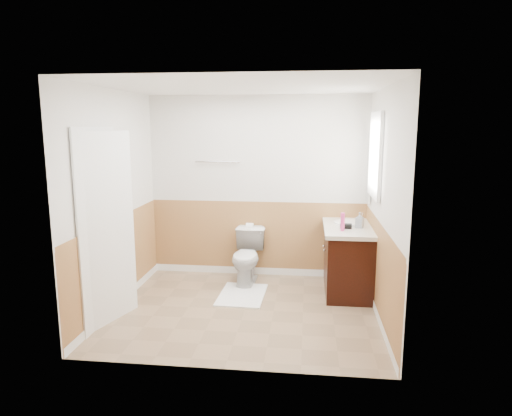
# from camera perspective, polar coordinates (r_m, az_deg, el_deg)

# --- Properties ---
(floor) EXTENTS (3.00, 3.00, 0.00)m
(floor) POSITION_cam_1_polar(r_m,az_deg,el_deg) (5.35, -1.40, -12.66)
(floor) COLOR #8C7051
(floor) RESTS_ON ground
(ceiling) EXTENTS (3.00, 3.00, 0.00)m
(ceiling) POSITION_cam_1_polar(r_m,az_deg,el_deg) (4.94, -1.54, 15.07)
(ceiling) COLOR white
(ceiling) RESTS_ON floor
(wall_back) EXTENTS (3.00, 0.00, 3.00)m
(wall_back) POSITION_cam_1_polar(r_m,az_deg,el_deg) (6.27, 0.19, 2.64)
(wall_back) COLOR silver
(wall_back) RESTS_ON floor
(wall_front) EXTENTS (3.00, 0.00, 3.00)m
(wall_front) POSITION_cam_1_polar(r_m,az_deg,el_deg) (3.74, -4.24, -2.71)
(wall_front) COLOR silver
(wall_front) RESTS_ON floor
(wall_left) EXTENTS (0.00, 3.00, 3.00)m
(wall_left) POSITION_cam_1_polar(r_m,az_deg,el_deg) (5.41, -17.39, 0.92)
(wall_left) COLOR silver
(wall_left) RESTS_ON floor
(wall_right) EXTENTS (0.00, 3.00, 3.00)m
(wall_right) POSITION_cam_1_polar(r_m,az_deg,el_deg) (5.02, 15.75, 0.28)
(wall_right) COLOR silver
(wall_right) RESTS_ON floor
(wainscot_back) EXTENTS (3.00, 0.00, 3.00)m
(wainscot_back) POSITION_cam_1_polar(r_m,az_deg,el_deg) (6.41, 0.17, -4.04)
(wainscot_back) COLOR #B07346
(wainscot_back) RESTS_ON floor
(wainscot_front) EXTENTS (3.00, 0.00, 3.00)m
(wainscot_front) POSITION_cam_1_polar(r_m,az_deg,el_deg) (3.99, -4.06, -13.22)
(wainscot_front) COLOR #B07346
(wainscot_front) RESTS_ON floor
(wainscot_left) EXTENTS (0.00, 2.60, 2.60)m
(wainscot_left) POSITION_cam_1_polar(r_m,az_deg,el_deg) (5.58, -16.86, -6.71)
(wainscot_left) COLOR #B07346
(wainscot_left) RESTS_ON floor
(wainscot_right) EXTENTS (0.00, 2.60, 2.60)m
(wainscot_right) POSITION_cam_1_polar(r_m,az_deg,el_deg) (5.19, 15.21, -7.89)
(wainscot_right) COLOR #B07346
(wainscot_right) RESTS_ON floor
(toilet) EXTENTS (0.42, 0.72, 0.72)m
(toilet) POSITION_cam_1_polar(r_m,az_deg,el_deg) (6.10, -1.12, -6.16)
(toilet) COLOR silver
(toilet) RESTS_ON floor
(bath_mat) EXTENTS (0.58, 0.82, 0.02)m
(bath_mat) POSITION_cam_1_polar(r_m,az_deg,el_deg) (5.76, -1.76, -10.85)
(bath_mat) COLOR white
(bath_mat) RESTS_ON floor
(vanity_cabinet) EXTENTS (0.55, 1.10, 0.80)m
(vanity_cabinet) POSITION_cam_1_polar(r_m,az_deg,el_deg) (5.93, 11.42, -6.46)
(vanity_cabinet) COLOR black
(vanity_cabinet) RESTS_ON floor
(vanity_knob_left) EXTENTS (0.03, 0.03, 0.03)m
(vanity_knob_left) POSITION_cam_1_polar(r_m,az_deg,el_deg) (5.77, 8.57, -5.28)
(vanity_knob_left) COLOR #B7B7BE
(vanity_knob_left) RESTS_ON vanity_cabinet
(vanity_knob_right) EXTENTS (0.03, 0.03, 0.03)m
(vanity_knob_right) POSITION_cam_1_polar(r_m,az_deg,el_deg) (5.96, 8.51, -4.76)
(vanity_knob_right) COLOR white
(vanity_knob_right) RESTS_ON vanity_cabinet
(countertop) EXTENTS (0.60, 1.15, 0.05)m
(countertop) POSITION_cam_1_polar(r_m,az_deg,el_deg) (5.82, 11.47, -2.45)
(countertop) COLOR beige
(countertop) RESTS_ON vanity_cabinet
(sink_basin) EXTENTS (0.36, 0.36, 0.02)m
(sink_basin) POSITION_cam_1_polar(r_m,az_deg,el_deg) (5.96, 11.46, -1.80)
(sink_basin) COLOR white
(sink_basin) RESTS_ON countertop
(faucet) EXTENTS (0.02, 0.02, 0.14)m
(faucet) POSITION_cam_1_polar(r_m,az_deg,el_deg) (5.96, 13.20, -1.27)
(faucet) COLOR silver
(faucet) RESTS_ON countertop
(lotion_bottle) EXTENTS (0.05, 0.05, 0.22)m
(lotion_bottle) POSITION_cam_1_polar(r_m,az_deg,el_deg) (5.50, 10.84, -1.73)
(lotion_bottle) COLOR #D33682
(lotion_bottle) RESTS_ON countertop
(soap_dispenser) EXTENTS (0.11, 0.11, 0.19)m
(soap_dispenser) POSITION_cam_1_polar(r_m,az_deg,el_deg) (5.71, 12.89, -1.49)
(soap_dispenser) COLOR gray
(soap_dispenser) RESTS_ON countertop
(hair_dryer_body) EXTENTS (0.14, 0.07, 0.07)m
(hair_dryer_body) POSITION_cam_1_polar(r_m,az_deg,el_deg) (5.64, 11.23, -2.22)
(hair_dryer_body) COLOR black
(hair_dryer_body) RESTS_ON countertop
(hair_dryer_handle) EXTENTS (0.03, 0.03, 0.07)m
(hair_dryer_handle) POSITION_cam_1_polar(r_m,az_deg,el_deg) (5.69, 10.88, -2.40)
(hair_dryer_handle) COLOR black
(hair_dryer_handle) RESTS_ON countertop
(mirror_panel) EXTENTS (0.02, 0.35, 0.90)m
(mirror_panel) POSITION_cam_1_polar(r_m,az_deg,el_deg) (6.05, 14.05, 4.90)
(mirror_panel) COLOR silver
(mirror_panel) RESTS_ON wall_right
(window_frame) EXTENTS (0.04, 0.80, 1.00)m
(window_frame) POSITION_cam_1_polar(r_m,az_deg,el_deg) (5.53, 14.75, 6.46)
(window_frame) COLOR white
(window_frame) RESTS_ON wall_right
(window_glass) EXTENTS (0.01, 0.70, 0.90)m
(window_glass) POSITION_cam_1_polar(r_m,az_deg,el_deg) (5.54, 14.91, 6.45)
(window_glass) COLOR white
(window_glass) RESTS_ON wall_right
(door) EXTENTS (0.29, 0.78, 2.04)m
(door) POSITION_cam_1_polar(r_m,az_deg,el_deg) (5.01, -18.27, -2.54)
(door) COLOR white
(door) RESTS_ON wall_left
(door_frame) EXTENTS (0.02, 0.92, 2.10)m
(door_frame) POSITION_cam_1_polar(r_m,az_deg,el_deg) (5.04, -19.06, -2.40)
(door_frame) COLOR white
(door_frame) RESTS_ON wall_left
(door_knob) EXTENTS (0.06, 0.06, 0.06)m
(door_knob) POSITION_cam_1_polar(r_m,az_deg,el_deg) (5.30, -16.15, -2.52)
(door_knob) COLOR silver
(door_knob) RESTS_ON door
(towel_bar) EXTENTS (0.62, 0.02, 0.02)m
(towel_bar) POSITION_cam_1_polar(r_m,az_deg,el_deg) (6.27, -4.89, 5.81)
(towel_bar) COLOR silver
(towel_bar) RESTS_ON wall_back
(tp_holder_bar) EXTENTS (0.14, 0.02, 0.02)m
(tp_holder_bar) POSITION_cam_1_polar(r_m,az_deg,el_deg) (6.31, -0.79, -2.39)
(tp_holder_bar) COLOR silver
(tp_holder_bar) RESTS_ON wall_back
(tp_roll) EXTENTS (0.10, 0.11, 0.11)m
(tp_roll) POSITION_cam_1_polar(r_m,az_deg,el_deg) (6.31, -0.79, -2.39)
(tp_roll) COLOR white
(tp_roll) RESTS_ON tp_holder_bar
(tp_sheet) EXTENTS (0.10, 0.01, 0.16)m
(tp_sheet) POSITION_cam_1_polar(r_m,az_deg,el_deg) (6.34, -0.79, -3.36)
(tp_sheet) COLOR white
(tp_sheet) RESTS_ON tp_roll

